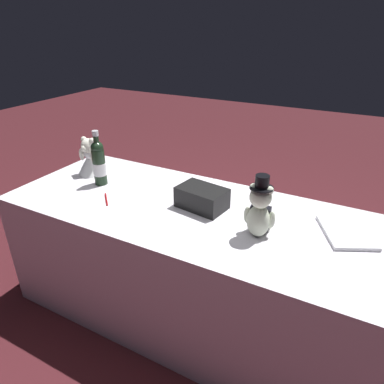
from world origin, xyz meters
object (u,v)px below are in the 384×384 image
Objects in this scene: teddy_bear_bride at (92,158)px; champagne_bottle at (99,162)px; teddy_bear_groom at (260,211)px; signing_pen at (106,199)px; gift_case_black at (202,198)px; guestbook at (346,232)px.

champagne_bottle is at bearing -34.75° from teddy_bear_bride.
teddy_bear_groom is 0.87m from signing_pen.
teddy_bear_groom is at bearing -18.15° from gift_case_black.
signing_pen is (0.33, -0.27, -0.10)m from teddy_bear_bride.
teddy_bear_bride is at bearing 153.82° from guestbook.
champagne_bottle is at bearing -178.32° from gift_case_black.
teddy_bear_groom reaches higher than signing_pen.
champagne_bottle is 1.18× the size of guestbook.
teddy_bear_bride is at bearing 141.17° from signing_pen.
teddy_bear_bride is at bearing 173.63° from gift_case_black.
gift_case_black is 0.98× the size of guestbook.
teddy_bear_groom is 1.25× the size of teddy_bear_bride.
teddy_bear_bride is 0.73× the size of champagne_bottle.
guestbook is at bearing 11.99° from signing_pen.
champagne_bottle is (-1.03, 0.09, 0.01)m from teddy_bear_groom.
champagne_bottle is at bearing 137.57° from signing_pen.
gift_case_black reaches higher than signing_pen.
gift_case_black is at bearing -6.37° from teddy_bear_bride.
teddy_bear_groom is at bearing 3.90° from signing_pen.
teddy_bear_bride is 0.88× the size of gift_case_black.
teddy_bear_groom is 1.22m from teddy_bear_bride.
teddy_bear_groom is 1.10× the size of gift_case_black.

